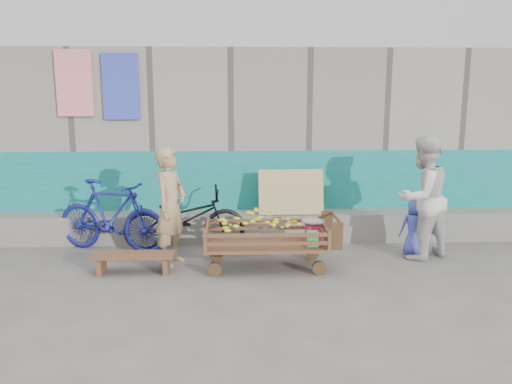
{
  "coord_description": "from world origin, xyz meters",
  "views": [
    {
      "loc": [
        -0.55,
        -5.31,
        2.25
      ],
      "look_at": [
        -0.28,
        1.2,
        1.0
      ],
      "focal_mm": 35.0,
      "sensor_mm": 36.0,
      "label": 1
    }
  ],
  "objects_px": {
    "bench": "(134,259)",
    "woman": "(422,197)",
    "child": "(414,227)",
    "banana_cart": "(264,231)",
    "vendor_man": "(171,206)",
    "bicycle_dark": "(185,219)",
    "bicycle_blue": "(111,216)"
  },
  "relations": [
    {
      "from": "bench",
      "to": "woman",
      "type": "bearing_deg",
      "value": 7.02
    },
    {
      "from": "child",
      "to": "banana_cart",
      "type": "bearing_deg",
      "value": 13.45
    },
    {
      "from": "woman",
      "to": "bench",
      "type": "bearing_deg",
      "value": -20.3
    },
    {
      "from": "vendor_man",
      "to": "child",
      "type": "distance_m",
      "value": 3.45
    },
    {
      "from": "bicycle_dark",
      "to": "child",
      "type": "bearing_deg",
      "value": -102.31
    },
    {
      "from": "bench",
      "to": "vendor_man",
      "type": "height_order",
      "value": "vendor_man"
    },
    {
      "from": "vendor_man",
      "to": "child",
      "type": "xyz_separation_m",
      "value": [
        3.42,
        0.24,
        -0.39
      ]
    },
    {
      "from": "woman",
      "to": "bicycle_dark",
      "type": "height_order",
      "value": "woman"
    },
    {
      "from": "banana_cart",
      "to": "child",
      "type": "distance_m",
      "value": 2.24
    },
    {
      "from": "woman",
      "to": "bicycle_blue",
      "type": "xyz_separation_m",
      "value": [
        -4.41,
        0.46,
        -0.33
      ]
    },
    {
      "from": "bench",
      "to": "bicycle_blue",
      "type": "relative_size",
      "value": 0.59
    },
    {
      "from": "bench",
      "to": "bicycle_dark",
      "type": "distance_m",
      "value": 1.17
    },
    {
      "from": "banana_cart",
      "to": "bicycle_dark",
      "type": "xyz_separation_m",
      "value": [
        -1.12,
        0.86,
        -0.04
      ]
    },
    {
      "from": "woman",
      "to": "bicycle_blue",
      "type": "distance_m",
      "value": 4.45
    },
    {
      "from": "child",
      "to": "bicycle_blue",
      "type": "height_order",
      "value": "bicycle_blue"
    },
    {
      "from": "banana_cart",
      "to": "child",
      "type": "height_order",
      "value": "child"
    },
    {
      "from": "bench",
      "to": "bicycle_blue",
      "type": "bearing_deg",
      "value": 117.78
    },
    {
      "from": "woman",
      "to": "child",
      "type": "distance_m",
      "value": 0.47
    },
    {
      "from": "banana_cart",
      "to": "vendor_man",
      "type": "relative_size",
      "value": 1.1
    },
    {
      "from": "vendor_man",
      "to": "bicycle_blue",
      "type": "relative_size",
      "value": 0.9
    },
    {
      "from": "banana_cart",
      "to": "woman",
      "type": "bearing_deg",
      "value": 8.97
    },
    {
      "from": "bench",
      "to": "vendor_man",
      "type": "bearing_deg",
      "value": 38.31
    },
    {
      "from": "banana_cart",
      "to": "bench",
      "type": "distance_m",
      "value": 1.72
    },
    {
      "from": "bench",
      "to": "child",
      "type": "bearing_deg",
      "value": 8.7
    },
    {
      "from": "child",
      "to": "vendor_man",
      "type": "bearing_deg",
      "value": 5.49
    },
    {
      "from": "vendor_man",
      "to": "bicycle_dark",
      "type": "bearing_deg",
      "value": 12.42
    },
    {
      "from": "bicycle_dark",
      "to": "bicycle_blue",
      "type": "distance_m",
      "value": 1.06
    },
    {
      "from": "bench",
      "to": "woman",
      "type": "relative_size",
      "value": 0.6
    },
    {
      "from": "woman",
      "to": "bicycle_dark",
      "type": "bearing_deg",
      "value": -35.89
    },
    {
      "from": "bicycle_dark",
      "to": "vendor_man",
      "type": "bearing_deg",
      "value": 164.16
    },
    {
      "from": "bicycle_blue",
      "to": "bench",
      "type": "bearing_deg",
      "value": -132.78
    },
    {
      "from": "woman",
      "to": "bicycle_blue",
      "type": "bearing_deg",
      "value": -33.26
    }
  ]
}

